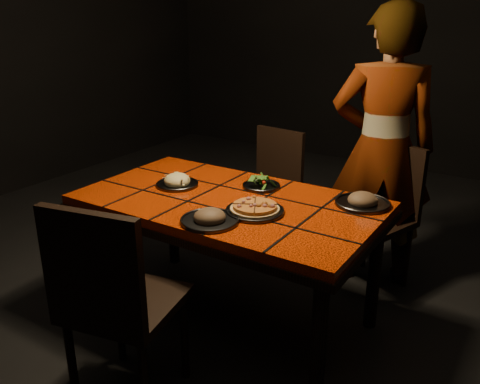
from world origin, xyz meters
The scene contains 11 objects.
room_shell centered at (0.00, 0.00, 1.50)m, with size 6.04×7.04×3.08m.
dining_table centered at (0.00, 0.00, 0.67)m, with size 1.62×0.92×0.75m.
chair_near centered at (-0.03, -0.84, 0.58)m, with size 0.54×0.54×1.01m.
chair_far_left centered at (-0.27, 0.97, 0.51)m, with size 0.45×0.45×0.89m.
chair_far_right centered at (0.58, 0.89, 0.53)m, with size 0.53×0.53×0.92m.
diner centered at (0.53, 0.93, 0.89)m, with size 0.65×0.42×1.77m, color brown.
plate_pizza centered at (0.22, -0.09, 0.77)m, with size 0.34×0.34×0.04m.
plate_pasta centered at (-0.36, 0.01, 0.77)m, with size 0.24×0.24×0.08m.
plate_salad centered at (0.06, 0.25, 0.78)m, with size 0.22×0.22×0.07m.
plate_mushroom_a centered at (0.10, -0.31, 0.77)m, with size 0.28×0.28×0.09m.
plate_mushroom_b centered at (0.64, 0.30, 0.77)m, with size 0.29×0.29×0.09m.
Camera 1 is at (1.43, -2.12, 1.73)m, focal length 38.00 mm.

